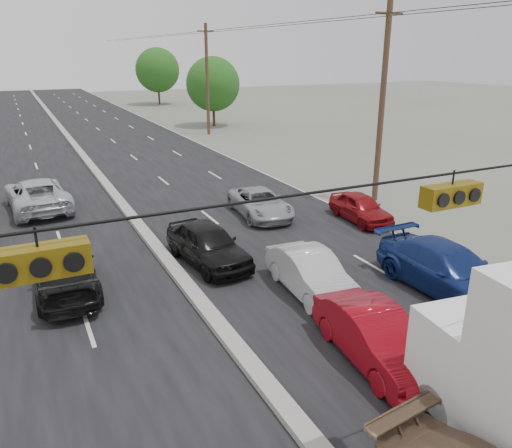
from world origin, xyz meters
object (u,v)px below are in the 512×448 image
object	(u,v)px
queue_car_b	(311,274)
utility_pole_right_c	(207,79)
utility_pole_right_b	(382,103)
oncoming_far	(37,195)
queue_car_e	(361,208)
tree_right_mid	(213,84)
red_sedan	(376,337)
queue_car_a	(208,244)
oncoming_near	(66,274)
queue_car_d	(448,270)
tree_right_far	(157,70)
queue_car_c	(260,203)

from	to	relation	value
queue_car_b	utility_pole_right_c	bearing A→B (deg)	78.69
utility_pole_right_b	utility_pole_right_c	bearing A→B (deg)	90.00
oncoming_far	queue_car_e	bearing A→B (deg)	142.88
utility_pole_right_c	tree_right_mid	world-z (taller)	utility_pole_right_c
red_sedan	tree_right_mid	bearing A→B (deg)	79.65
tree_right_mid	oncoming_far	size ratio (longest dim) A/B	1.24
queue_car_a	utility_pole_right_b	bearing A→B (deg)	13.75
oncoming_near	queue_car_a	bearing A→B (deg)	-175.10
red_sedan	queue_car_d	xyz separation A→B (m)	(4.66, 2.13, 0.07)
utility_pole_right_b	oncoming_far	distance (m)	17.98
red_sedan	oncoming_near	xyz separation A→B (m)	(-6.66, 7.52, -0.01)
queue_car_d	oncoming_far	xyz separation A→B (m)	(-11.56, 15.71, 0.02)
tree_right_far	tree_right_mid	bearing A→B (deg)	-92.29
queue_car_d	utility_pole_right_b	bearing A→B (deg)	62.84
queue_car_b	queue_car_e	bearing A→B (deg)	45.40
utility_pole_right_b	queue_car_c	world-z (taller)	utility_pole_right_b
utility_pole_right_b	tree_right_mid	xyz separation A→B (m)	(2.50, 30.00, -0.77)
utility_pole_right_b	queue_car_d	xyz separation A→B (m)	(-4.84, -9.75, -4.33)
queue_car_d	oncoming_near	xyz separation A→B (m)	(-11.32, 5.40, -0.09)
red_sedan	queue_car_e	distance (m)	11.42
tree_right_far	queue_car_e	bearing A→B (deg)	-96.35
red_sedan	queue_car_b	world-z (taller)	red_sedan
queue_car_c	oncoming_far	distance (m)	11.22
queue_car_a	queue_car_e	distance (m)	8.34
red_sedan	queue_car_b	bearing A→B (deg)	87.83
queue_car_a	utility_pole_right_c	bearing A→B (deg)	62.64
tree_right_far	queue_car_a	size ratio (longest dim) A/B	1.81
tree_right_mid	queue_car_e	xyz separation A→B (m)	(-5.40, -32.55, -3.69)
tree_right_far	red_sedan	xyz separation A→B (m)	(-13.00, -66.87, -4.25)
tree_right_far	queue_car_c	xyz separation A→B (m)	(-10.29, -54.82, -4.32)
queue_car_b	oncoming_near	xyz separation A→B (m)	(-7.21, 3.56, -0.01)
utility_pole_right_c	tree_right_far	bearing A→B (deg)	83.35
red_sedan	queue_car_b	distance (m)	4.00
queue_car_c	red_sedan	bearing A→B (deg)	-97.32
tree_right_far	queue_car_d	xyz separation A→B (m)	(-8.34, -64.75, -4.18)
oncoming_near	queue_car_d	bearing A→B (deg)	156.45
utility_pole_right_c	queue_car_d	size ratio (longest dim) A/B	1.86
tree_right_far	red_sedan	world-z (taller)	tree_right_far
tree_right_mid	oncoming_near	xyz separation A→B (m)	(-18.66, -34.35, -3.64)
queue_car_a	oncoming_near	distance (m)	5.07
queue_car_c	utility_pole_right_c	bearing A→B (deg)	80.02
utility_pole_right_b	queue_car_b	bearing A→B (deg)	-138.56
utility_pole_right_b	queue_car_d	size ratio (longest dim) A/B	1.86
tree_right_far	oncoming_near	xyz separation A→B (m)	(-19.66, -59.35, -4.26)
queue_car_c	oncoming_near	xyz separation A→B (m)	(-9.37, -4.53, 0.06)
utility_pole_right_b	utility_pole_right_c	distance (m)	25.00
queue_car_e	tree_right_mid	bearing A→B (deg)	84.32
queue_car_a	queue_car_c	xyz separation A→B (m)	(4.31, 4.27, -0.13)
utility_pole_right_c	oncoming_far	size ratio (longest dim) A/B	1.74
utility_pole_right_b	queue_car_b	size ratio (longest dim) A/B	2.34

